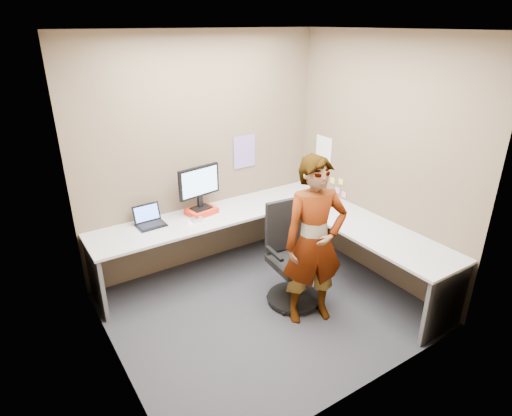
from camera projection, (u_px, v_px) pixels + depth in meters
ground at (265, 309)px, 4.48m from camera, size 3.00×3.00×0.00m
wall_back at (203, 155)px, 4.94m from camera, size 3.00×0.00×3.00m
wall_right at (379, 162)px, 4.69m from camera, size 0.00×2.70×2.70m
wall_left at (101, 228)px, 3.19m from camera, size 0.00×2.70×2.70m
ceiling at (268, 30)px, 3.40m from camera, size 3.00×3.00×0.00m
desk at (279, 234)px, 4.76m from camera, size 2.98×2.58×0.73m
paper_ream at (201, 211)px, 4.91m from camera, size 0.36×0.29×0.07m
monitor at (199, 184)px, 4.79m from camera, size 0.52×0.19×0.50m
laptop at (149, 220)px, 4.64m from camera, size 0.31×0.26×0.21m
trackball_mouse at (197, 219)px, 4.73m from camera, size 0.12×0.08×0.07m
origami at (189, 222)px, 4.65m from camera, size 0.10×0.10×0.06m
stapler at (326, 204)px, 5.12m from camera, size 0.15×0.10×0.05m
flower at (333, 195)px, 5.05m from camera, size 0.07×0.07×0.22m
calendar_purple at (244, 152)px, 5.22m from camera, size 0.30×0.01×0.40m
calendar_white at (324, 151)px, 5.41m from camera, size 0.01×0.28×0.38m
sticky_note_a at (341, 182)px, 5.26m from camera, size 0.01×0.07×0.07m
sticky_note_b at (337, 190)px, 5.35m from camera, size 0.01×0.07×0.07m
sticky_note_c at (344, 195)px, 5.27m from camera, size 0.01×0.07×0.07m
sticky_note_d at (332, 180)px, 5.39m from camera, size 0.01×0.07×0.07m
office_chair at (292, 263)px, 4.48m from camera, size 0.58×0.57×1.08m
person at (314, 242)px, 4.04m from camera, size 0.71×0.58×1.69m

